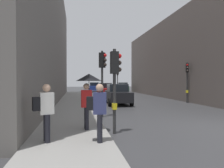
{
  "coord_description": "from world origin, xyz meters",
  "views": [
    {
      "loc": [
        -5.77,
        -7.02,
        2.02
      ],
      "look_at": [
        -2.16,
        11.5,
        1.72
      ],
      "focal_mm": 29.76,
      "sensor_mm": 36.0,
      "label": 1
    }
  ],
  "objects_px": {
    "car_dark_suv": "(118,94)",
    "car_blue_van": "(94,87)",
    "traffic_light_far_median": "(118,77)",
    "pedestrian_with_umbrella": "(88,86)",
    "traffic_light_mid_street": "(187,75)",
    "car_green_estate": "(122,87)",
    "traffic_light_near_right": "(103,71)",
    "car_red_sedan": "(105,90)",
    "pedestrian_with_black_backpack": "(45,109)",
    "pedestrian_with_grey_backpack": "(98,109)",
    "traffic_light_near_left": "(115,75)"
  },
  "relations": [
    {
      "from": "car_dark_suv",
      "to": "car_blue_van",
      "type": "xyz_separation_m",
      "value": [
        -0.19,
        18.97,
        0.0
      ]
    },
    {
      "from": "traffic_light_far_median",
      "to": "pedestrian_with_umbrella",
      "type": "xyz_separation_m",
      "value": [
        -5.69,
        -19.9,
        -0.81
      ]
    },
    {
      "from": "traffic_light_mid_street",
      "to": "car_blue_van",
      "type": "distance_m",
      "value": 20.51
    },
    {
      "from": "traffic_light_far_median",
      "to": "car_green_estate",
      "type": "relative_size",
      "value": 0.89
    },
    {
      "from": "traffic_light_near_right",
      "to": "car_red_sedan",
      "type": "bearing_deg",
      "value": 80.61
    },
    {
      "from": "traffic_light_near_right",
      "to": "pedestrian_with_black_backpack",
      "type": "height_order",
      "value": "traffic_light_near_right"
    },
    {
      "from": "traffic_light_far_median",
      "to": "pedestrian_with_grey_backpack",
      "type": "bearing_deg",
      "value": -104.33
    },
    {
      "from": "car_red_sedan",
      "to": "pedestrian_with_umbrella",
      "type": "bearing_deg",
      "value": -101.01
    },
    {
      "from": "traffic_light_far_median",
      "to": "pedestrian_with_black_backpack",
      "type": "xyz_separation_m",
      "value": [
        -7.08,
        -21.21,
        -1.49
      ]
    },
    {
      "from": "traffic_light_near_left",
      "to": "pedestrian_with_grey_backpack",
      "type": "relative_size",
      "value": 1.83
    },
    {
      "from": "traffic_light_near_left",
      "to": "car_blue_van",
      "type": "distance_m",
      "value": 27.95
    },
    {
      "from": "traffic_light_near_right",
      "to": "traffic_light_far_median",
      "type": "distance_m",
      "value": 17.48
    },
    {
      "from": "traffic_light_far_median",
      "to": "pedestrian_with_umbrella",
      "type": "relative_size",
      "value": 1.8
    },
    {
      "from": "car_blue_van",
      "to": "pedestrian_with_umbrella",
      "type": "xyz_separation_m",
      "value": [
        -2.92,
        -27.57,
        0.96
      ]
    },
    {
      "from": "car_green_estate",
      "to": "car_red_sedan",
      "type": "xyz_separation_m",
      "value": [
        -4.45,
        -8.5,
        0.0
      ]
    },
    {
      "from": "traffic_light_near_left",
      "to": "traffic_light_far_median",
      "type": "distance_m",
      "value": 20.73
    },
    {
      "from": "car_dark_suv",
      "to": "pedestrian_with_grey_backpack",
      "type": "xyz_separation_m",
      "value": [
        -2.92,
        -10.18,
        0.29
      ]
    },
    {
      "from": "car_dark_suv",
      "to": "car_blue_van",
      "type": "relative_size",
      "value": 0.99
    },
    {
      "from": "traffic_light_near_left",
      "to": "pedestrian_with_grey_backpack",
      "type": "distance_m",
      "value": 1.86
    },
    {
      "from": "car_dark_suv",
      "to": "pedestrian_with_grey_backpack",
      "type": "bearing_deg",
      "value": -105.99
    },
    {
      "from": "traffic_light_mid_street",
      "to": "traffic_light_near_right",
      "type": "height_order",
      "value": "traffic_light_mid_street"
    },
    {
      "from": "car_green_estate",
      "to": "car_red_sedan",
      "type": "distance_m",
      "value": 9.59
    },
    {
      "from": "traffic_light_near_right",
      "to": "car_dark_suv",
      "type": "height_order",
      "value": "traffic_light_near_right"
    },
    {
      "from": "car_dark_suv",
      "to": "pedestrian_with_grey_backpack",
      "type": "distance_m",
      "value": 10.59
    },
    {
      "from": "traffic_light_mid_street",
      "to": "car_blue_van",
      "type": "relative_size",
      "value": 0.87
    },
    {
      "from": "car_dark_suv",
      "to": "car_green_estate",
      "type": "height_order",
      "value": "same"
    },
    {
      "from": "traffic_light_mid_street",
      "to": "pedestrian_with_black_backpack",
      "type": "height_order",
      "value": "traffic_light_mid_street"
    },
    {
      "from": "car_green_estate",
      "to": "pedestrian_with_grey_backpack",
      "type": "bearing_deg",
      "value": -105.62
    },
    {
      "from": "traffic_light_far_median",
      "to": "car_blue_van",
      "type": "distance_m",
      "value": 8.34
    },
    {
      "from": "car_red_sedan",
      "to": "pedestrian_with_grey_backpack",
      "type": "relative_size",
      "value": 2.39
    },
    {
      "from": "traffic_light_near_left",
      "to": "car_blue_van",
      "type": "bearing_deg",
      "value": 86.06
    },
    {
      "from": "traffic_light_near_right",
      "to": "pedestrian_with_black_backpack",
      "type": "xyz_separation_m",
      "value": [
        -2.38,
        -4.37,
        -1.39
      ]
    },
    {
      "from": "traffic_light_near_left",
      "to": "pedestrian_with_umbrella",
      "type": "bearing_deg",
      "value": 164.24
    },
    {
      "from": "traffic_light_near_left",
      "to": "traffic_light_mid_street",
      "type": "bearing_deg",
      "value": 44.74
    },
    {
      "from": "traffic_light_near_left",
      "to": "pedestrian_with_black_backpack",
      "type": "relative_size",
      "value": 1.83
    },
    {
      "from": "traffic_light_mid_street",
      "to": "car_dark_suv",
      "type": "height_order",
      "value": "traffic_light_mid_street"
    },
    {
      "from": "traffic_light_near_right",
      "to": "pedestrian_with_umbrella",
      "type": "distance_m",
      "value": 3.3
    },
    {
      "from": "car_dark_suv",
      "to": "car_green_estate",
      "type": "distance_m",
      "value": 17.36
    },
    {
      "from": "pedestrian_with_umbrella",
      "to": "pedestrian_with_black_backpack",
      "type": "xyz_separation_m",
      "value": [
        -1.39,
        -1.3,
        -0.68
      ]
    },
    {
      "from": "pedestrian_with_grey_backpack",
      "to": "traffic_light_mid_street",
      "type": "bearing_deg",
      "value": 46.22
    },
    {
      "from": "traffic_light_mid_street",
      "to": "pedestrian_with_umbrella",
      "type": "height_order",
      "value": "traffic_light_mid_street"
    },
    {
      "from": "traffic_light_near_left",
      "to": "car_green_estate",
      "type": "bearing_deg",
      "value": 75.3
    },
    {
      "from": "car_green_estate",
      "to": "pedestrian_with_grey_backpack",
      "type": "relative_size",
      "value": 2.43
    },
    {
      "from": "traffic_light_near_left",
      "to": "car_red_sedan",
      "type": "relative_size",
      "value": 0.76
    },
    {
      "from": "traffic_light_far_median",
      "to": "pedestrian_with_grey_backpack",
      "type": "distance_m",
      "value": 22.22
    },
    {
      "from": "traffic_light_near_right",
      "to": "pedestrian_with_black_backpack",
      "type": "bearing_deg",
      "value": -118.61
    },
    {
      "from": "pedestrian_with_black_backpack",
      "to": "traffic_light_near_right",
      "type": "bearing_deg",
      "value": 61.39
    },
    {
      "from": "car_red_sedan",
      "to": "pedestrian_with_black_backpack",
      "type": "relative_size",
      "value": 2.39
    },
    {
      "from": "car_blue_van",
      "to": "traffic_light_far_median",
      "type": "bearing_deg",
      "value": -70.16
    },
    {
      "from": "car_dark_suv",
      "to": "car_blue_van",
      "type": "distance_m",
      "value": 18.97
    }
  ]
}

